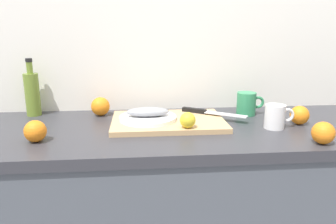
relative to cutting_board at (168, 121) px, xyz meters
name	(u,v)px	position (x,y,z in m)	size (l,w,h in m)	color
back_wall	(187,35)	(0.12, 0.28, 0.34)	(3.20, 0.05, 2.50)	white
cutting_board	(168,121)	(0.00, 0.00, 0.00)	(0.45, 0.31, 0.02)	tan
white_plate	(148,118)	(-0.08, 0.00, 0.02)	(0.23, 0.23, 0.01)	white
fish_fillet	(148,112)	(-0.08, 0.00, 0.04)	(0.17, 0.07, 0.04)	gray
chef_knife	(205,112)	(0.17, 0.07, 0.02)	(0.26, 0.18, 0.02)	silver
lemon_0	(188,120)	(0.06, -0.12, 0.04)	(0.06, 0.06, 0.06)	yellow
olive_oil_bottle	(32,93)	(-0.59, 0.19, 0.09)	(0.06, 0.06, 0.25)	olive
coffee_mug_0	(275,117)	(0.41, -0.10, 0.04)	(0.12, 0.08, 0.09)	white
coffee_mug_1	(247,104)	(0.37, 0.11, 0.04)	(0.13, 0.09, 0.10)	#338C59
orange_0	(323,133)	(0.50, -0.28, 0.03)	(0.08, 0.08, 0.08)	orange
orange_1	(299,115)	(0.53, -0.05, 0.03)	(0.08, 0.08, 0.08)	orange
orange_2	(100,106)	(-0.29, 0.16, 0.03)	(0.08, 0.08, 0.08)	orange
orange_3	(35,131)	(-0.47, -0.17, 0.03)	(0.08, 0.08, 0.08)	orange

